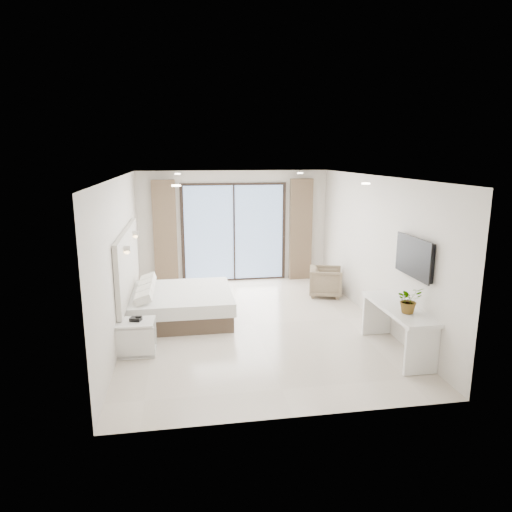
% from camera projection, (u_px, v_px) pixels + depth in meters
% --- Properties ---
extents(ground, '(6.20, 6.20, 0.00)m').
position_uv_depth(ground, '(254.00, 324.00, 8.44)').
color(ground, beige).
rests_on(ground, ground).
extents(room_shell, '(4.62, 6.22, 2.72)m').
position_uv_depth(room_shell, '(237.00, 233.00, 8.81)').
color(room_shell, silver).
rests_on(room_shell, ground).
extents(bed, '(1.93, 1.83, 0.68)m').
position_uv_depth(bed, '(180.00, 304.00, 8.67)').
color(bed, brown).
rests_on(bed, ground).
extents(nightstand, '(0.60, 0.50, 0.53)m').
position_uv_depth(nightstand, '(136.00, 337.00, 7.15)').
color(nightstand, white).
rests_on(nightstand, ground).
extents(phone, '(0.20, 0.18, 0.06)m').
position_uv_depth(phone, '(136.00, 319.00, 7.11)').
color(phone, black).
rests_on(phone, nightstand).
extents(console_desk, '(0.53, 1.69, 0.77)m').
position_uv_depth(console_desk, '(398.00, 318.00, 7.13)').
color(console_desk, white).
rests_on(console_desk, ground).
extents(plant, '(0.41, 0.44, 0.31)m').
position_uv_depth(plant, '(409.00, 303.00, 6.76)').
color(plant, '#33662D').
rests_on(plant, console_desk).
extents(armchair, '(0.81, 0.84, 0.70)m').
position_uv_depth(armchair, '(326.00, 280.00, 10.08)').
color(armchair, '#847256').
rests_on(armchair, ground).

